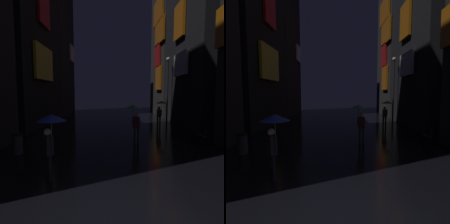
% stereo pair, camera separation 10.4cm
% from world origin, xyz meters
% --- Properties ---
extents(building_left_mid, '(4.25, 8.91, 13.55)m').
position_xyz_m(building_left_mid, '(-7.49, 13.45, 6.77)').
color(building_left_mid, black).
rests_on(building_left_mid, ground).
extents(building_left_far, '(4.25, 7.86, 22.08)m').
position_xyz_m(building_left_far, '(-7.49, 21.93, 11.04)').
color(building_left_far, black).
rests_on(building_left_far, ground).
extents(building_right_mid, '(4.25, 8.85, 20.18)m').
position_xyz_m(building_right_mid, '(7.49, 13.42, 10.10)').
color(building_right_mid, '#232328').
rests_on(building_right_mid, ground).
extents(building_right_far, '(4.25, 7.57, 15.44)m').
position_xyz_m(building_right_far, '(7.47, 21.73, 7.74)').
color(building_right_far, '#33302D').
rests_on(building_right_far, ground).
extents(pedestrian_near_crossing_green, '(0.90, 0.90, 2.12)m').
position_xyz_m(pedestrian_near_crossing_green, '(3.68, 11.82, 1.67)').
color(pedestrian_near_crossing_green, '#2D2D38').
rests_on(pedestrian_near_crossing_green, ground).
extents(pedestrian_foreground_right_green, '(0.90, 0.90, 2.12)m').
position_xyz_m(pedestrian_foreground_right_green, '(1.15, 7.24, 1.67)').
color(pedestrian_foreground_right_green, '#38332D').
rests_on(pedestrian_foreground_right_green, ground).
extents(pedestrian_foreground_left_blue, '(0.90, 0.90, 2.12)m').
position_xyz_m(pedestrian_foreground_left_blue, '(-1.92, 2.58, 1.67)').
color(pedestrian_foreground_left_blue, black).
rests_on(pedestrian_foreground_left_blue, ground).
extents(bicycle_parked_at_storefront, '(0.12, 1.82, 0.96)m').
position_xyz_m(bicycle_parked_at_storefront, '(4.60, 6.87, 0.39)').
color(bicycle_parked_at_storefront, black).
rests_on(bicycle_parked_at_storefront, ground).
extents(streetlamp_right_far, '(0.36, 0.36, 5.89)m').
position_xyz_m(streetlamp_right_far, '(5.00, 14.89, 3.65)').
color(streetlamp_right_far, '#2D2D33').
rests_on(streetlamp_right_far, ground).
extents(trash_bin, '(0.46, 0.46, 0.93)m').
position_xyz_m(trash_bin, '(-4.30, 5.42, 0.47)').
color(trash_bin, '#3F3F47').
rests_on(trash_bin, ground).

